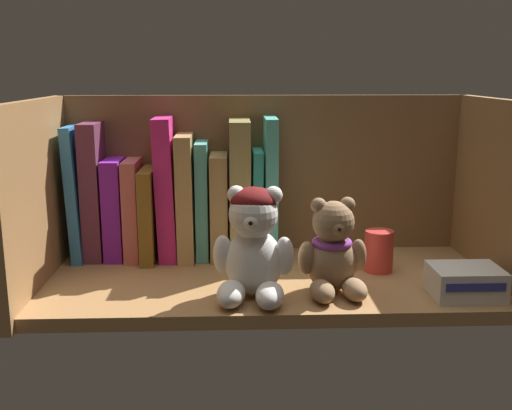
{
  "coord_description": "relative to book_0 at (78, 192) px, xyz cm",
  "views": [
    {
      "loc": [
        -5.7,
        -90.35,
        33.82
      ],
      "look_at": [
        -2.11,
        0.0,
        13.59
      ],
      "focal_mm": 42.56,
      "sensor_mm": 36.0,
      "label": 1
    }
  ],
  "objects": [
    {
      "name": "shelf_side_panel_left",
      "position": [
        -3.16,
        -12.09,
        1.37
      ],
      "size": [
        1.6,
        33.07,
        29.51
      ],
      "primitive_type": "cube",
      "color": "#9E7042",
      "rests_on": "ground"
    },
    {
      "name": "book_2",
      "position": [
        6.21,
        0.0,
        -2.82
      ],
      "size": [
        3.05,
        9.94,
        17.12
      ],
      "primitive_type": "cube",
      "color": "purple",
      "rests_on": "shelf_board"
    },
    {
      "name": "book_8",
      "position": [
        24.0,
        0.0,
        -2.43
      ],
      "size": [
        2.91,
        11.99,
        17.91
      ],
      "primitive_type": "cube",
      "color": "#9B7A49",
      "rests_on": "shelf_board"
    },
    {
      "name": "book_6",
      "position": [
        18.35,
        0.0,
        -0.75
      ],
      "size": [
        2.91,
        12.43,
        21.28
      ],
      "primitive_type": "cube",
      "rotation": [
        0.0,
        -0.01,
        0.0
      ],
      "color": "tan",
      "rests_on": "shelf_board"
    },
    {
      "name": "shelf_side_panel_right",
      "position": [
        67.12,
        -12.09,
        1.37
      ],
      "size": [
        1.6,
        33.07,
        29.51
      ],
      "primitive_type": "cube",
      "color": "#9E7042",
      "rests_on": "ground"
    },
    {
      "name": "book_5",
      "position": [
        15.11,
        0.0,
        0.67
      ],
      "size": [
        3.68,
        11.48,
        24.17
      ],
      "primitive_type": "cube",
      "rotation": [
        0.0,
        -0.03,
        0.0
      ],
      "color": "#CC2474",
      "rests_on": "shelf_board"
    },
    {
      "name": "teddy_bear_larger",
      "position": [
        29.13,
        -20.4,
        -3.78
      ],
      "size": [
        11.84,
        12.21,
        16.02
      ],
      "color": "white",
      "rests_on": "shelf_board"
    },
    {
      "name": "book_3",
      "position": [
        9.34,
        0.0,
        -2.87
      ],
      "size": [
        2.44,
        11.24,
        17.02
      ],
      "primitive_type": "cube",
      "color": "#C45D5D",
      "rests_on": "shelf_board"
    },
    {
      "name": "shelf_back_panel",
      "position": [
        31.98,
        3.85,
        1.37
      ],
      "size": [
        71.08,
        1.2,
        29.51
      ],
      "primitive_type": "cube",
      "color": "brown",
      "rests_on": "ground"
    },
    {
      "name": "teddy_bear_smaller",
      "position": [
        40.72,
        -19.17,
        -5.39
      ],
      "size": [
        10.34,
        10.59,
        14.04
      ],
      "color": "#93704C",
      "rests_on": "shelf_board"
    },
    {
      "name": "book_4",
      "position": [
        12.08,
        0.0,
        -3.57
      ],
      "size": [
        2.29,
        14.62,
        15.61
      ],
      "primitive_type": "cube",
      "color": "brown",
      "rests_on": "shelf_board"
    },
    {
      "name": "book_11",
      "position": [
        32.75,
        0.0,
        0.65
      ],
      "size": [
        2.06,
        12.21,
        24.06
      ],
      "primitive_type": "cube",
      "color": "teal",
      "rests_on": "shelf_board"
    },
    {
      "name": "book_1",
      "position": [
        2.77,
        0.0,
        0.24
      ],
      "size": [
        3.07,
        9.62,
        23.25
      ],
      "primitive_type": "cube",
      "color": "#602B45",
      "rests_on": "shelf_board"
    },
    {
      "name": "book_0",
      "position": [
        0.0,
        0.0,
        0.0
      ],
      "size": [
        2.44,
        11.19,
        22.8
      ],
      "primitive_type": "cube",
      "rotation": [
        0.0,
        -0.03,
        0.0
      ],
      "color": "#347EC2",
      "rests_on": "shelf_board"
    },
    {
      "name": "small_product_box",
      "position": [
        59.51,
        -21.5,
        -9.22
      ],
      "size": [
        9.81,
        7.71,
        4.32
      ],
      "color": "silver",
      "rests_on": "shelf_board"
    },
    {
      "name": "shelf_board",
      "position": [
        31.98,
        -12.09,
        -12.38
      ],
      "size": [
        68.68,
        30.67,
        2.0
      ],
      "primitive_type": "cube",
      "color": "#9E7042",
      "rests_on": "ground"
    },
    {
      "name": "book_7",
      "position": [
        21.13,
        0.0,
        -1.4
      ],
      "size": [
        2.07,
        9.85,
        19.96
      ],
      "primitive_type": "cube",
      "color": "#53A99E",
      "rests_on": "shelf_board"
    },
    {
      "name": "pillar_candle",
      "position": [
        49.74,
        -9.91,
        -8.02
      ],
      "size": [
        4.61,
        4.61,
        6.72
      ],
      "primitive_type": "cylinder",
      "color": "#C63833",
      "rests_on": "shelf_board"
    },
    {
      "name": "book_9",
      "position": [
        27.56,
        0.0,
        0.46
      ],
      "size": [
        3.45,
        13.89,
        23.68
      ],
      "primitive_type": "cube",
      "color": "olive",
      "rests_on": "shelf_board"
    },
    {
      "name": "book_10",
      "position": [
        30.5,
        0.0,
        -2.12
      ],
      "size": [
        1.91,
        10.28,
        18.55
      ],
      "primitive_type": "cube",
      "rotation": [
        0.0,
        0.01,
        0.0
      ],
      "color": "teal",
      "rests_on": "shelf_board"
    }
  ]
}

